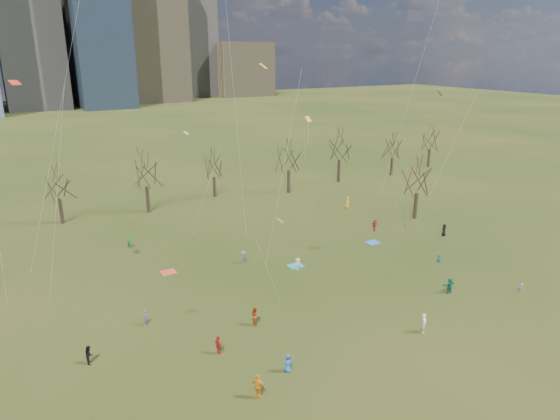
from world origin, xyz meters
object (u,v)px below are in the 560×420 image
blanket_teal (296,266)px  person_1 (424,323)px  person_0 (288,363)px  person_4 (258,387)px  person_2 (255,315)px  blanket_navy (373,242)px  blanket_crimson (168,272)px

blanket_teal → person_1: 17.63m
person_0 → person_4: (-3.30, -1.56, 0.19)m
person_0 → person_1: 13.07m
person_2 → person_4: bearing=158.0°
blanket_teal → person_2: 13.31m
blanket_navy → person_2: bearing=-154.7°
blanket_crimson → person_2: person_2 is taller
blanket_navy → blanket_crimson: bearing=170.8°
blanket_navy → blanket_teal: bearing=-173.7°
person_4 → person_2: bearing=-62.1°
blanket_crimson → person_0: size_ratio=1.08×
blanket_teal → blanket_crimson: (-13.08, 5.50, 0.00)m
blanket_navy → person_0: (-23.06, -17.82, 0.73)m
blanket_crimson → person_4: (-0.91, -23.51, 0.91)m
person_2 → person_4: (-4.30, -8.95, 0.05)m
blanket_crimson → person_4: 23.55m
blanket_teal → person_1: (2.34, -17.45, 0.88)m
blanket_navy → blanket_crimson: 25.78m
blanket_crimson → person_0: person_0 is taller
blanket_navy → person_1: bearing=-118.1°
person_1 → person_2: person_1 is taller
person_1 → person_4: person_4 is taller
person_2 → blanket_crimson: bearing=16.8°
blanket_crimson → blanket_teal: bearing=-22.8°
person_0 → person_2: (1.00, 7.39, 0.14)m
person_0 → person_2: person_2 is taller
person_2 → person_4: person_4 is taller
blanket_crimson → person_1: person_1 is taller
person_4 → person_1: bearing=-124.4°
blanket_teal → blanket_navy: bearing=6.3°
person_4 → blanket_teal: bearing=-74.3°
blanket_teal → blanket_navy: (12.37, 1.36, 0.00)m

